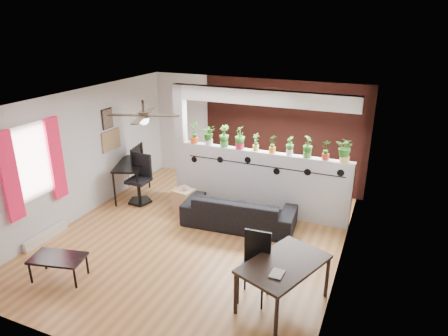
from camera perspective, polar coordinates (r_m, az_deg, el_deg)
room_shell at (r=7.13m, az=-4.15°, el=-0.73°), size 6.30×7.10×2.90m
partition_wall at (r=8.37m, az=5.55°, el=-2.06°), size 3.60×0.18×1.35m
ceiling_header at (r=7.86m, az=6.00°, el=9.96°), size 3.60×0.18×0.30m
pier_column at (r=8.88m, az=-6.13°, el=3.54°), size 0.22×0.20×2.60m
brick_panel at (r=9.51m, az=8.42°, el=4.58°), size 3.90×0.05×2.60m
vine_decal at (r=8.14m, az=5.44°, el=0.33°), size 3.31×0.01×0.30m
window_assembly at (r=7.71m, az=-25.67°, el=0.53°), size 0.09×1.30×1.55m
baseboard_heater at (r=8.24m, az=-24.07°, el=-8.79°), size 0.08×1.00×0.18m
corkboard at (r=9.23m, az=-15.82°, el=3.85°), size 0.03×0.60×0.45m
framed_art at (r=9.07m, az=-16.33°, el=6.79°), size 0.03×0.34×0.44m
ceiling_fan at (r=6.98m, az=-11.40°, el=7.18°), size 1.19×1.19×0.43m
potted_plant_0 at (r=8.64m, az=-4.28°, el=5.17°), size 0.31×0.29×0.47m
potted_plant_1 at (r=8.50m, az=-2.17°, el=4.85°), size 0.28×0.25×0.44m
potted_plant_2 at (r=8.36m, az=0.02°, el=4.66°), size 0.24×0.20×0.46m
potted_plant_3 at (r=8.23m, az=2.27°, el=4.48°), size 0.25×0.29×0.48m
potted_plant_4 at (r=8.13m, az=4.58°, el=3.79°), size 0.21×0.19×0.36m
potted_plant_5 at (r=8.03m, az=6.96°, el=3.54°), size 0.24×0.24×0.38m
potted_plant_6 at (r=7.94m, az=9.39°, el=3.23°), size 0.23×0.24×0.38m
potted_plant_7 at (r=7.87m, az=11.88°, el=3.07°), size 0.20×0.24×0.43m
potted_plant_8 at (r=7.82m, az=14.38°, el=2.64°), size 0.23×0.20×0.40m
potted_plant_9 at (r=7.76m, az=16.96°, el=2.58°), size 0.30×0.27×0.48m
sofa at (r=7.94m, az=2.16°, el=-6.22°), size 2.16×1.00×0.61m
cube_shelf at (r=8.58m, az=-5.74°, el=-4.63°), size 0.45×0.41×0.49m
cup at (r=8.44m, az=-5.52°, el=-2.85°), size 0.17×0.17×0.11m
computer_desk at (r=9.27m, az=-13.11°, el=0.24°), size 0.97×1.28×0.83m
monitor at (r=9.32m, az=-12.67°, el=1.57°), size 0.36×0.13×0.20m
office_chair at (r=9.06m, az=-11.87°, el=-1.99°), size 0.56×0.56×1.07m
dining_table at (r=5.80m, az=8.54°, el=-13.83°), size 1.20×1.49×0.71m
book at (r=5.53m, az=6.72°, el=-14.55°), size 0.18×0.23×0.02m
folding_chair at (r=5.94m, az=4.55°, el=-12.93°), size 0.44×0.44×1.04m
coffee_table at (r=6.92m, az=-22.67°, el=-11.95°), size 0.91×0.64×0.39m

